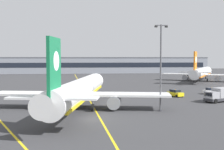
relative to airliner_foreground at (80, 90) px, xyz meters
name	(u,v)px	position (x,y,z in m)	size (l,w,h in m)	color
ground_plane	(90,119)	(1.51, -8.14, -3.37)	(400.00, 400.00, 0.00)	#353538
taxiway_centreline	(86,94)	(1.51, 21.86, -3.37)	(0.30, 180.00, 0.01)	yellow
airliner_foreground	(80,90)	(0.00, 0.00, 0.00)	(32.32, 41.24, 11.65)	white
airliner_background	(201,73)	(48.03, 57.00, -0.05)	(29.34, 36.41, 11.49)	white
apron_lamp_post	(161,66)	(13.87, -3.20, 4.37)	(2.24, 0.90, 14.85)	#515156
service_car_second	(212,91)	(33.35, 17.78, -2.60)	(4.32, 2.24, 1.79)	white
service_car_third	(175,93)	(22.66, 14.54, -2.60)	(3.18, 4.57, 1.79)	yellow
service_truck_catering_grey	(221,95)	(29.56, 5.62, -1.89)	(7.93, 5.24, 2.90)	#2D2D33
safety_cone_by_nose_gear	(80,96)	(0.04, 16.24, -3.11)	(0.44, 0.44, 0.55)	orange
terminal_building	(92,65)	(7.05, 123.98, 1.57)	(144.73, 12.40, 9.86)	gray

